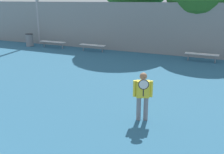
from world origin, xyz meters
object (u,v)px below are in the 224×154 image
object	(u,v)px
trash_bin	(30,40)
bench_courtside_far	(92,45)
bench_adjacent_court	(202,54)
bench_courtside_near	(53,42)
tennis_player	(143,94)

from	to	relation	value
trash_bin	bench_courtside_far	bearing A→B (deg)	1.46
bench_courtside_far	bench_adjacent_court	size ratio (longest dim) A/B	1.00
bench_adjacent_court	bench_courtside_near	bearing A→B (deg)	-180.00
tennis_player	bench_courtside_near	xyz separation A→B (m)	(-10.35, 9.08, -0.43)
bench_courtside_near	bench_courtside_far	distance (m)	3.50
bench_courtside_near	bench_adjacent_court	size ratio (longest dim) A/B	1.11
bench_courtside_far	trash_bin	size ratio (longest dim) A/B	2.01
bench_adjacent_court	trash_bin	world-z (taller)	trash_bin
bench_courtside_near	bench_adjacent_court	xyz separation A→B (m)	(11.00, 0.00, -0.00)
bench_courtside_far	trash_bin	xyz separation A→B (m)	(-5.67, -0.14, 0.05)
tennis_player	trash_bin	size ratio (longest dim) A/B	1.58
tennis_player	bench_courtside_near	world-z (taller)	tennis_player
tennis_player	bench_courtside_near	bearing A→B (deg)	117.36
bench_courtside_near	trash_bin	bearing A→B (deg)	-176.19
bench_adjacent_court	trash_bin	size ratio (longest dim) A/B	2.01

